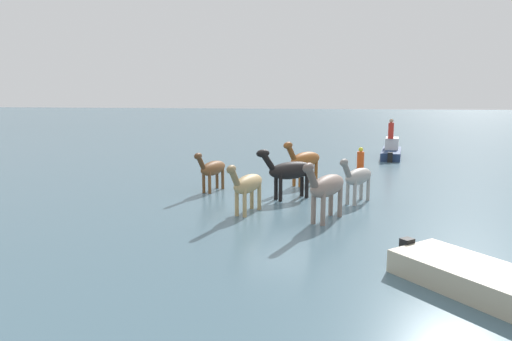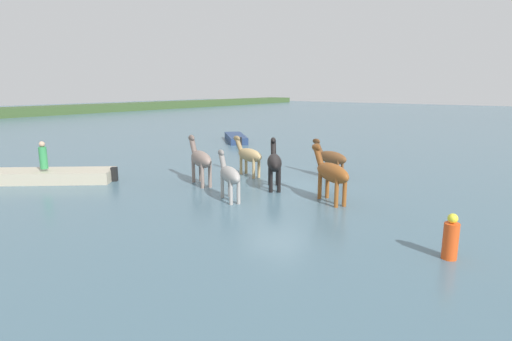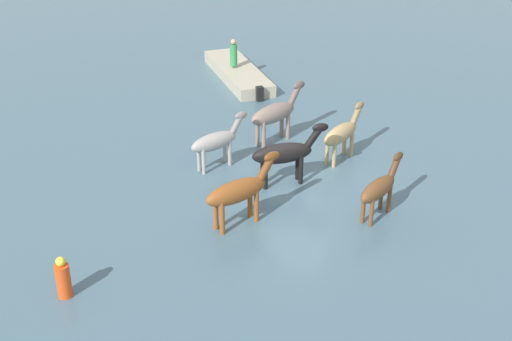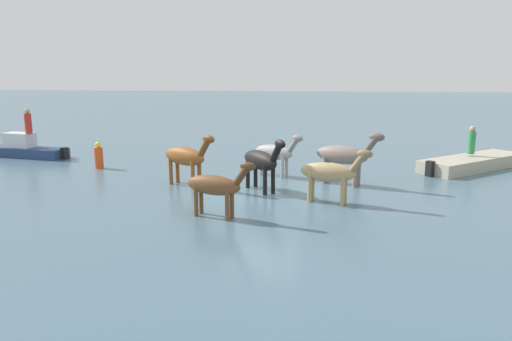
{
  "view_description": "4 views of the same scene",
  "coord_description": "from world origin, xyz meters",
  "px_view_note": "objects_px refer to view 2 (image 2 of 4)",
  "views": [
    {
      "loc": [
        -1.37,
        17.37,
        4.05
      ],
      "look_at": [
        1.0,
        0.03,
        1.06
      ],
      "focal_mm": 33.14,
      "sensor_mm": 36.0,
      "label": 1
    },
    {
      "loc": [
        -13.64,
        -9.14,
        4.1
      ],
      "look_at": [
        -0.72,
        0.58,
        0.74
      ],
      "focal_mm": 28.45,
      "sensor_mm": 36.0,
      "label": 2
    },
    {
      "loc": [
        5.62,
        -18.29,
        10.51
      ],
      "look_at": [
        -0.95,
        -0.74,
        0.69
      ],
      "focal_mm": 47.98,
      "sensor_mm": 36.0,
      "label": 3
    },
    {
      "loc": [
        15.78,
        1.71,
        4.06
      ],
      "look_at": [
        0.64,
        -0.09,
        0.92
      ],
      "focal_mm": 33.67,
      "sensor_mm": 36.0,
      "label": 4
    }
  ],
  "objects_px": {
    "person_watcher_seated": "(43,156)",
    "horse_dun_straggler": "(200,159)",
    "horse_lead": "(331,158)",
    "boat_dinghy_port": "(236,139)",
    "horse_dark_mare": "(229,175)",
    "horse_gray_outer": "(331,173)",
    "buoy_channel_marker": "(451,239)",
    "boat_motor_center": "(49,178)",
    "horse_mid_herd": "(274,162)",
    "horse_chestnut_trailing": "(249,155)"
  },
  "relations": [
    {
      "from": "buoy_channel_marker",
      "to": "horse_lead",
      "type": "bearing_deg",
      "value": 45.08
    },
    {
      "from": "horse_gray_outer",
      "to": "boat_dinghy_port",
      "type": "xyz_separation_m",
      "value": [
        10.68,
        13.33,
        -0.91
      ]
    },
    {
      "from": "horse_mid_herd",
      "to": "horse_chestnut_trailing",
      "type": "relative_size",
      "value": 0.98
    },
    {
      "from": "horse_mid_herd",
      "to": "buoy_channel_marker",
      "type": "relative_size",
      "value": 1.96
    },
    {
      "from": "horse_lead",
      "to": "horse_dun_straggler",
      "type": "bearing_deg",
      "value": 68.44
    },
    {
      "from": "horse_gray_outer",
      "to": "horse_chestnut_trailing",
      "type": "distance_m",
      "value": 5.34
    },
    {
      "from": "buoy_channel_marker",
      "to": "boat_dinghy_port",
      "type": "bearing_deg",
      "value": 53.13
    },
    {
      "from": "horse_lead",
      "to": "boat_dinghy_port",
      "type": "xyz_separation_m",
      "value": [
        7.05,
        11.51,
        -0.76
      ]
    },
    {
      "from": "horse_mid_herd",
      "to": "horse_gray_outer",
      "type": "height_order",
      "value": "horse_gray_outer"
    },
    {
      "from": "horse_lead",
      "to": "boat_motor_center",
      "type": "height_order",
      "value": "horse_lead"
    },
    {
      "from": "person_watcher_seated",
      "to": "horse_dun_straggler",
      "type": "bearing_deg",
      "value": -55.36
    },
    {
      "from": "horse_gray_outer",
      "to": "horse_chestnut_trailing",
      "type": "relative_size",
      "value": 1.02
    },
    {
      "from": "horse_dark_mare",
      "to": "horse_lead",
      "type": "height_order",
      "value": "horse_dark_mare"
    },
    {
      "from": "horse_gray_outer",
      "to": "horse_dun_straggler",
      "type": "distance_m",
      "value": 5.71
    },
    {
      "from": "boat_dinghy_port",
      "to": "horse_lead",
      "type": "bearing_deg",
      "value": -168.34
    },
    {
      "from": "horse_gray_outer",
      "to": "buoy_channel_marker",
      "type": "relative_size",
      "value": 2.04
    },
    {
      "from": "person_watcher_seated",
      "to": "horse_chestnut_trailing",
      "type": "bearing_deg",
      "value": -43.79
    },
    {
      "from": "horse_gray_outer",
      "to": "horse_lead",
      "type": "height_order",
      "value": "horse_gray_outer"
    },
    {
      "from": "horse_mid_herd",
      "to": "horse_dun_straggler",
      "type": "bearing_deg",
      "value": 77.73
    },
    {
      "from": "horse_mid_herd",
      "to": "horse_chestnut_trailing",
      "type": "distance_m",
      "value": 2.61
    },
    {
      "from": "person_watcher_seated",
      "to": "buoy_channel_marker",
      "type": "xyz_separation_m",
      "value": [
        1.98,
        -15.81,
        -0.65
      ]
    },
    {
      "from": "person_watcher_seated",
      "to": "horse_gray_outer",
      "type": "bearing_deg",
      "value": -67.12
    },
    {
      "from": "horse_chestnut_trailing",
      "to": "boat_motor_center",
      "type": "distance_m",
      "value": 8.87
    },
    {
      "from": "horse_mid_herd",
      "to": "horse_chestnut_trailing",
      "type": "bearing_deg",
      "value": 24.42
    },
    {
      "from": "horse_lead",
      "to": "person_watcher_seated",
      "type": "relative_size",
      "value": 1.81
    },
    {
      "from": "horse_dun_straggler",
      "to": "boat_dinghy_port",
      "type": "bearing_deg",
      "value": -29.41
    },
    {
      "from": "person_watcher_seated",
      "to": "horse_dark_mare",
      "type": "bearing_deg",
      "value": -71.66
    },
    {
      "from": "horse_chestnut_trailing",
      "to": "boat_motor_center",
      "type": "xyz_separation_m",
      "value": [
        -6.26,
        6.23,
        -0.8
      ]
    },
    {
      "from": "boat_motor_center",
      "to": "horse_gray_outer",
      "type": "bearing_deg",
      "value": 161.99
    },
    {
      "from": "person_watcher_seated",
      "to": "horse_mid_herd",
      "type": "bearing_deg",
      "value": -58.51
    },
    {
      "from": "boat_motor_center",
      "to": "boat_dinghy_port",
      "type": "distance_m",
      "value": 15.37
    },
    {
      "from": "horse_lead",
      "to": "horse_chestnut_trailing",
      "type": "distance_m",
      "value": 3.77
    },
    {
      "from": "horse_lead",
      "to": "boat_dinghy_port",
      "type": "distance_m",
      "value": 13.52
    },
    {
      "from": "boat_dinghy_port",
      "to": "horse_dark_mare",
      "type": "bearing_deg",
      "value": 172.14
    },
    {
      "from": "horse_mid_herd",
      "to": "person_watcher_seated",
      "type": "height_order",
      "value": "horse_mid_herd"
    },
    {
      "from": "buoy_channel_marker",
      "to": "horse_gray_outer",
      "type": "bearing_deg",
      "value": 58.97
    },
    {
      "from": "horse_gray_outer",
      "to": "horse_lead",
      "type": "xyz_separation_m",
      "value": [
        3.63,
        1.82,
        -0.15
      ]
    },
    {
      "from": "horse_dark_mare",
      "to": "boat_dinghy_port",
      "type": "relative_size",
      "value": 0.5
    },
    {
      "from": "horse_chestnut_trailing",
      "to": "horse_gray_outer",
      "type": "bearing_deg",
      "value": -179.87
    },
    {
      "from": "horse_mid_herd",
      "to": "horse_dun_straggler",
      "type": "relative_size",
      "value": 0.91
    },
    {
      "from": "horse_mid_herd",
      "to": "person_watcher_seated",
      "type": "bearing_deg",
      "value": 84.5
    },
    {
      "from": "horse_lead",
      "to": "horse_chestnut_trailing",
      "type": "relative_size",
      "value": 0.95
    },
    {
      "from": "horse_lead",
      "to": "boat_motor_center",
      "type": "bearing_deg",
      "value": 59.59
    },
    {
      "from": "horse_dark_mare",
      "to": "buoy_channel_marker",
      "type": "relative_size",
      "value": 1.82
    },
    {
      "from": "horse_mid_herd",
      "to": "horse_lead",
      "type": "height_order",
      "value": "horse_mid_herd"
    },
    {
      "from": "horse_mid_herd",
      "to": "horse_dun_straggler",
      "type": "xyz_separation_m",
      "value": [
        -1.32,
        2.88,
        0.02
      ]
    },
    {
      "from": "horse_gray_outer",
      "to": "boat_motor_center",
      "type": "xyz_separation_m",
      "value": [
        -4.56,
        11.29,
        -0.9
      ]
    },
    {
      "from": "horse_mid_herd",
      "to": "horse_chestnut_trailing",
      "type": "height_order",
      "value": "horse_mid_herd"
    },
    {
      "from": "horse_mid_herd",
      "to": "buoy_channel_marker",
      "type": "distance_m",
      "value": 8.03
    },
    {
      "from": "horse_mid_herd",
      "to": "horse_dun_straggler",
      "type": "distance_m",
      "value": 3.17
    }
  ]
}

